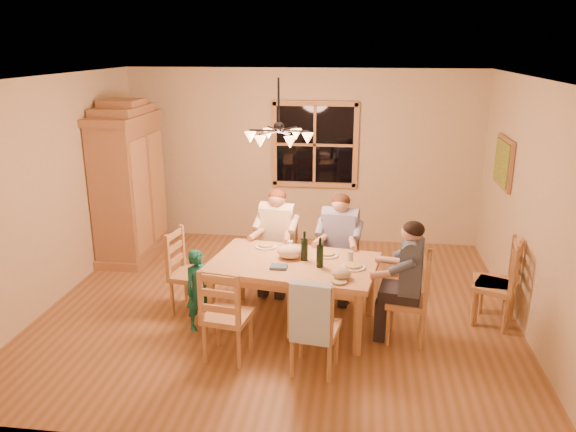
# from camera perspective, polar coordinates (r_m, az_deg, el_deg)

# --- Properties ---
(floor) EXTENTS (5.50, 5.50, 0.00)m
(floor) POSITION_cam_1_polar(r_m,az_deg,el_deg) (6.88, -0.86, -9.16)
(floor) COLOR brown
(floor) RESTS_ON ground
(ceiling) EXTENTS (5.50, 5.00, 0.02)m
(ceiling) POSITION_cam_1_polar(r_m,az_deg,el_deg) (6.18, -0.97, 13.90)
(ceiling) COLOR white
(ceiling) RESTS_ON wall_back
(wall_back) EXTENTS (5.50, 0.02, 2.70)m
(wall_back) POSITION_cam_1_polar(r_m,az_deg,el_deg) (8.82, 1.42, 6.04)
(wall_back) COLOR beige
(wall_back) RESTS_ON floor
(wall_left) EXTENTS (0.02, 5.00, 2.70)m
(wall_left) POSITION_cam_1_polar(r_m,az_deg,el_deg) (7.31, -22.80, 2.34)
(wall_left) COLOR beige
(wall_left) RESTS_ON floor
(wall_right) EXTENTS (0.02, 5.00, 2.70)m
(wall_right) POSITION_cam_1_polar(r_m,az_deg,el_deg) (6.60, 23.43, 0.78)
(wall_right) COLOR beige
(wall_right) RESTS_ON floor
(window) EXTENTS (1.30, 0.06, 1.30)m
(window) POSITION_cam_1_polar(r_m,az_deg,el_deg) (8.73, 2.73, 7.24)
(window) COLOR black
(window) RESTS_ON wall_back
(painting) EXTENTS (0.06, 0.78, 0.64)m
(painting) POSITION_cam_1_polar(r_m,az_deg,el_deg) (7.67, 21.05, 5.10)
(painting) COLOR #9F6F45
(painting) RESTS_ON wall_right
(chandelier) EXTENTS (0.77, 0.68, 0.71)m
(chandelier) POSITION_cam_1_polar(r_m,az_deg,el_deg) (6.24, -0.94, 8.18)
(chandelier) COLOR black
(chandelier) RESTS_ON ceiling
(armoire) EXTENTS (0.66, 1.40, 2.30)m
(armoire) POSITION_cam_1_polar(r_m,az_deg,el_deg) (8.51, -15.81, 2.95)
(armoire) COLOR #9F6F45
(armoire) RESTS_ON floor
(dining_table) EXTENTS (1.94, 1.36, 0.76)m
(dining_table) POSITION_cam_1_polar(r_m,az_deg,el_deg) (6.21, 0.57, -5.51)
(dining_table) COLOR tan
(dining_table) RESTS_ON floor
(chair_far_left) EXTENTS (0.50, 0.48, 0.99)m
(chair_far_left) POSITION_cam_1_polar(r_m,az_deg,el_deg) (7.21, -1.08, -5.24)
(chair_far_left) COLOR tan
(chair_far_left) RESTS_ON floor
(chair_far_right) EXTENTS (0.50, 0.48, 0.99)m
(chair_far_right) POSITION_cam_1_polar(r_m,az_deg,el_deg) (7.04, 5.17, -5.91)
(chair_far_right) COLOR tan
(chair_far_right) RESTS_ON floor
(chair_near_left) EXTENTS (0.50, 0.48, 0.99)m
(chair_near_left) POSITION_cam_1_polar(r_m,az_deg,el_deg) (5.77, -6.13, -11.40)
(chair_near_left) COLOR tan
(chair_near_left) RESTS_ON floor
(chair_near_right) EXTENTS (0.50, 0.48, 0.99)m
(chair_near_right) POSITION_cam_1_polar(r_m,az_deg,el_deg) (5.53, 2.74, -12.68)
(chair_near_right) COLOR tan
(chair_near_right) RESTS_ON floor
(chair_end_left) EXTENTS (0.48, 0.50, 0.99)m
(chair_end_left) POSITION_cam_1_polar(r_m,az_deg,el_deg) (6.76, -9.75, -7.09)
(chair_end_left) COLOR tan
(chair_end_left) RESTS_ON floor
(chair_end_right) EXTENTS (0.48, 0.50, 0.99)m
(chair_end_right) POSITION_cam_1_polar(r_m,az_deg,el_deg) (6.17, 11.93, -9.68)
(chair_end_right) COLOR tan
(chair_end_right) RESTS_ON floor
(adult_woman) EXTENTS (0.44, 0.47, 0.87)m
(adult_woman) POSITION_cam_1_polar(r_m,az_deg,el_deg) (7.02, -1.10, -1.19)
(adult_woman) COLOR beige
(adult_woman) RESTS_ON floor
(adult_plaid_man) EXTENTS (0.44, 0.47, 0.87)m
(adult_plaid_man) POSITION_cam_1_polar(r_m,az_deg,el_deg) (6.84, 5.29, -1.76)
(adult_plaid_man) COLOR #314688
(adult_plaid_man) RESTS_ON floor
(adult_slate_man) EXTENTS (0.47, 0.44, 0.87)m
(adult_slate_man) POSITION_cam_1_polar(r_m,az_deg,el_deg) (5.95, 12.25, -5.06)
(adult_slate_man) COLOR #45556F
(adult_slate_man) RESTS_ON floor
(towel) EXTENTS (0.39, 0.16, 0.58)m
(towel) POSITION_cam_1_polar(r_m,az_deg,el_deg) (5.18, 2.30, -9.88)
(towel) COLOR #B1D5F0
(towel) RESTS_ON chair_near_right
(wine_bottle_a) EXTENTS (0.08, 0.08, 0.33)m
(wine_bottle_a) POSITION_cam_1_polar(r_m,az_deg,el_deg) (6.16, 1.68, -3.06)
(wine_bottle_a) COLOR black
(wine_bottle_a) RESTS_ON dining_table
(wine_bottle_b) EXTENTS (0.08, 0.08, 0.33)m
(wine_bottle_b) POSITION_cam_1_polar(r_m,az_deg,el_deg) (5.98, 3.26, -3.71)
(wine_bottle_b) COLOR black
(wine_bottle_b) RESTS_ON dining_table
(plate_woman) EXTENTS (0.26, 0.26, 0.02)m
(plate_woman) POSITION_cam_1_polar(r_m,az_deg,el_deg) (6.59, -2.25, -3.10)
(plate_woman) COLOR white
(plate_woman) RESTS_ON dining_table
(plate_plaid) EXTENTS (0.26, 0.26, 0.02)m
(plate_plaid) POSITION_cam_1_polar(r_m,az_deg,el_deg) (6.35, 3.97, -3.96)
(plate_plaid) COLOR white
(plate_plaid) RESTS_ON dining_table
(plate_slate) EXTENTS (0.26, 0.26, 0.02)m
(plate_slate) POSITION_cam_1_polar(r_m,az_deg,el_deg) (6.04, 6.63, -5.18)
(plate_slate) COLOR white
(plate_slate) RESTS_ON dining_table
(wine_glass_a) EXTENTS (0.06, 0.06, 0.14)m
(wine_glass_a) POSITION_cam_1_polar(r_m,az_deg,el_deg) (6.40, 0.23, -3.16)
(wine_glass_a) COLOR silver
(wine_glass_a) RESTS_ON dining_table
(wine_glass_b) EXTENTS (0.06, 0.06, 0.14)m
(wine_glass_b) POSITION_cam_1_polar(r_m,az_deg,el_deg) (6.14, 6.35, -4.18)
(wine_glass_b) COLOR silver
(wine_glass_b) RESTS_ON dining_table
(cap) EXTENTS (0.20, 0.20, 0.11)m
(cap) POSITION_cam_1_polar(r_m,az_deg,el_deg) (5.75, 5.46, -5.82)
(cap) COLOR tan
(cap) RESTS_ON dining_table
(napkin) EXTENTS (0.20, 0.17, 0.03)m
(napkin) POSITION_cam_1_polar(r_m,az_deg,el_deg) (5.99, -0.94, -5.18)
(napkin) COLOR #476382
(napkin) RESTS_ON dining_table
(cloth_bundle) EXTENTS (0.28, 0.22, 0.15)m
(cloth_bundle) POSITION_cam_1_polar(r_m,az_deg,el_deg) (6.24, 0.19, -3.64)
(cloth_bundle) COLOR beige
(cloth_bundle) RESTS_ON dining_table
(child) EXTENTS (0.39, 0.40, 0.92)m
(child) POSITION_cam_1_polar(r_m,az_deg,el_deg) (6.29, -9.05, -7.39)
(child) COLOR #17685C
(child) RESTS_ON floor
(chair_spare_front) EXTENTS (0.57, 0.58, 0.99)m
(chair_spare_front) POSITION_cam_1_polar(r_m,az_deg,el_deg) (6.78, 20.16, -7.90)
(chair_spare_front) COLOR tan
(chair_spare_front) RESTS_ON floor
(chair_spare_back) EXTENTS (0.48, 0.49, 0.99)m
(chair_spare_back) POSITION_cam_1_polar(r_m,az_deg,el_deg) (6.86, 20.00, -7.58)
(chair_spare_back) COLOR tan
(chair_spare_back) RESTS_ON floor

